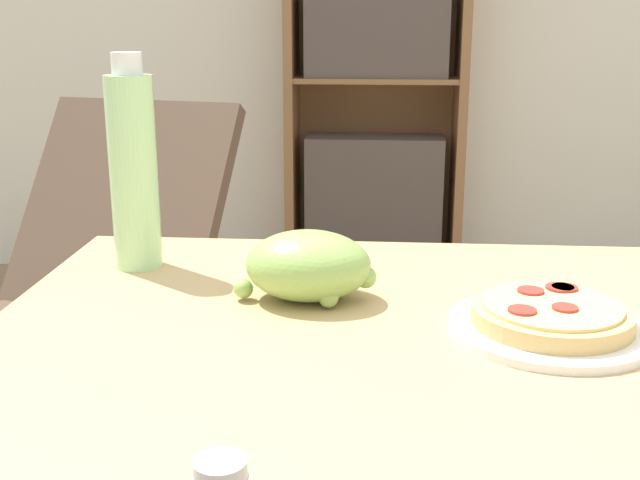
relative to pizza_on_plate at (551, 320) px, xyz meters
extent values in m
cube|color=tan|center=(0.03, -0.05, -0.03)|extent=(1.36, 0.79, 0.03)
cylinder|color=white|center=(0.00, 0.00, -0.01)|extent=(0.23, 0.23, 0.01)
cylinder|color=#DBB26B|center=(0.00, 0.00, 0.01)|extent=(0.18, 0.18, 0.02)
cylinder|color=#EACC7A|center=(0.00, 0.00, 0.02)|extent=(0.15, 0.15, 0.00)
cylinder|color=#A83328|center=(-0.02, 0.04, 0.02)|extent=(0.03, 0.03, 0.00)
cylinder|color=#A83328|center=(0.01, -0.02, 0.02)|extent=(0.03, 0.03, 0.00)
cylinder|color=#A83328|center=(0.02, 0.05, 0.02)|extent=(0.03, 0.03, 0.00)
cylinder|color=#A83328|center=(0.02, 0.05, 0.02)|extent=(0.03, 0.03, 0.00)
cylinder|color=#A83328|center=(-0.04, -0.03, 0.02)|extent=(0.03, 0.03, 0.00)
ellipsoid|color=#93BC5B|center=(-0.28, 0.09, 0.03)|extent=(0.16, 0.12, 0.09)
sphere|color=#93BC5B|center=(-0.29, 0.04, 0.04)|extent=(0.02, 0.02, 0.02)
sphere|color=#93BC5B|center=(-0.25, 0.05, 0.00)|extent=(0.02, 0.02, 0.02)
sphere|color=#93BC5B|center=(-0.21, 0.09, 0.02)|extent=(0.03, 0.03, 0.03)
sphere|color=#93BC5B|center=(-0.36, 0.08, 0.00)|extent=(0.02, 0.02, 0.02)
sphere|color=#93BC5B|center=(-0.27, 0.13, 0.00)|extent=(0.02, 0.02, 0.02)
sphere|color=#93BC5B|center=(-0.27, 0.12, 0.03)|extent=(0.02, 0.02, 0.02)
sphere|color=#93BC5B|center=(-0.24, 0.09, 0.02)|extent=(0.03, 0.03, 0.03)
sphere|color=#93BC5B|center=(-0.24, 0.12, 0.00)|extent=(0.03, 0.03, 0.03)
sphere|color=#93BC5B|center=(-0.32, 0.10, 0.01)|extent=(0.03, 0.03, 0.03)
sphere|color=#93BC5B|center=(-0.25, 0.06, 0.03)|extent=(0.02, 0.02, 0.02)
cylinder|color=#B7EAA3|center=(-0.53, 0.20, 0.12)|extent=(0.07, 0.07, 0.27)
cylinder|color=white|center=(-0.53, 0.20, 0.27)|extent=(0.04, 0.04, 0.03)
cylinder|color=#B7B7BC|center=(-0.30, -0.39, 0.04)|extent=(0.04, 0.04, 0.01)
cube|color=slate|center=(-0.95, 1.03, -0.74)|extent=(0.64, 0.66, 0.10)
cube|color=brown|center=(-0.95, 0.96, -0.43)|extent=(0.68, 0.62, 0.14)
cube|color=brown|center=(-0.90, 1.25, -0.19)|extent=(0.66, 0.53, 0.55)
cube|color=brown|center=(-0.56, 2.41, 0.07)|extent=(0.04, 0.30, 1.73)
cube|color=brown|center=(0.12, 2.41, 0.07)|extent=(0.04, 0.30, 1.73)
cube|color=brown|center=(-0.22, 2.55, 0.07)|extent=(0.71, 0.01, 1.73)
cube|color=brown|center=(-0.22, 2.41, -0.77)|extent=(0.64, 0.28, 0.02)
cube|color=#4C423D|center=(-0.22, 2.39, -0.46)|extent=(0.56, 0.21, 0.61)
cube|color=brown|center=(-0.22, 2.41, 0.07)|extent=(0.64, 0.28, 0.02)
camera|label=1|loc=(-0.19, -0.85, 0.33)|focal=45.00mm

